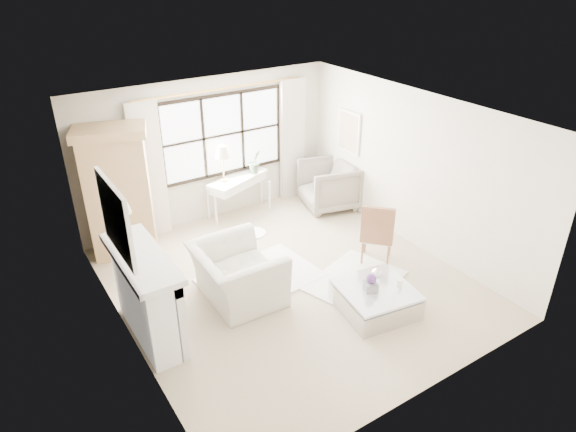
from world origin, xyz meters
The scene contains 32 objects.
floor centered at (0.00, 0.00, 0.00)m, with size 5.50×5.50×0.00m, color #C4B192.
ceiling centered at (0.00, 0.00, 2.70)m, with size 5.50×5.50×0.00m, color white.
wall_back centered at (0.00, 2.75, 1.35)m, with size 5.00×5.00×0.00m, color beige.
wall_front centered at (0.00, -2.75, 1.35)m, with size 5.00×5.00×0.00m, color beige.
wall_left centered at (-2.50, 0.00, 1.35)m, with size 5.50×5.50×0.00m, color beige.
wall_right centered at (2.50, 0.00, 1.35)m, with size 5.50×5.50×0.00m, color silver.
window_pane centered at (0.30, 2.73, 1.60)m, with size 2.40×0.02×1.50m, color white.
window_frame centered at (0.30, 2.72, 1.60)m, with size 2.50×0.04×1.50m, color black, non-canonical shape.
curtain_rod centered at (0.30, 2.67, 2.47)m, with size 0.04×0.04×3.30m, color #C19043.
curtain_left centered at (-1.20, 2.65, 1.24)m, with size 0.55×0.10×2.47m, color silver.
curtain_right centered at (1.80, 2.65, 1.24)m, with size 0.55×0.10×2.47m, color beige.
fireplace centered at (-2.27, 0.00, 0.65)m, with size 0.58×1.66×1.26m.
mirror_frame centered at (-2.47, 0.00, 1.84)m, with size 0.05×1.15×0.95m, color white.
mirror_glass centered at (-2.44, 0.00, 1.84)m, with size 0.02×1.00×0.80m, color silver.
art_frame centered at (2.47, 1.70, 1.55)m, with size 0.04×0.62×0.82m, color white.
art_canvas centered at (2.45, 1.70, 1.55)m, with size 0.01×0.52×0.72m, color beige.
mantel_lamp centered at (-2.23, 0.60, 1.65)m, with size 0.22×0.22×0.51m.
armoire centered at (-1.85, 2.30, 1.14)m, with size 1.29×1.03×2.24m.
console_table centered at (0.46, 2.50, 0.40)m, with size 1.37×0.89×0.80m.
console_lamp centered at (0.15, 2.48, 1.36)m, with size 0.28×0.28×0.69m.
orchid_plant centered at (0.83, 2.50, 1.03)m, with size 0.26×0.21×0.47m, color #55714B.
side_table centered at (-0.12, 0.91, 0.33)m, with size 0.40×0.40×0.51m.
rug_left centered at (-0.34, 0.34, 0.02)m, with size 1.78×1.25×0.03m, color white.
rug_right centered at (0.87, -0.54, 0.01)m, with size 1.48×1.11×0.03m, color white.
club_armchair centered at (-0.88, 0.08, 0.42)m, with size 1.30×1.13×0.84m, color beige.
wingback_chair centered at (2.13, 1.83, 0.47)m, with size 1.01×1.04×0.94m, color gray.
french_chair centered at (1.55, -0.27, 0.31)m, with size 0.68×0.68×1.08m.
coffee_table centered at (0.65, -1.25, 0.18)m, with size 1.14×1.14×0.38m.
planter_box centered at (0.54, -1.25, 0.45)m, with size 0.18×0.18×0.13m, color slate.
planter_flowers centered at (0.54, -1.25, 0.58)m, with size 0.14×0.14×0.14m, color #582F77.
pillar_candle centered at (0.95, -1.41, 0.44)m, with size 0.08×0.08×0.12m, color white.
coffee_vase centered at (0.87, -1.02, 0.46)m, with size 0.15×0.15×0.16m, color white.
Camera 1 is at (-3.68, -5.60, 4.67)m, focal length 32.00 mm.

